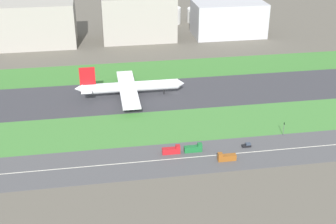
% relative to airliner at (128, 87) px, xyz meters
% --- Properties ---
extents(ground_plane, '(800.00, 800.00, 0.00)m').
position_rel_airliner_xyz_m(ground_plane, '(28.49, -0.00, -6.23)').
color(ground_plane, '#5B564C').
extents(runway, '(280.00, 46.00, 0.10)m').
position_rel_airliner_xyz_m(runway, '(28.49, -0.00, -6.18)').
color(runway, '#38383D').
rests_on(runway, ground_plane).
extents(grass_median_north, '(280.00, 36.00, 0.10)m').
position_rel_airliner_xyz_m(grass_median_north, '(28.49, 41.00, -6.18)').
color(grass_median_north, '#3D7A33').
rests_on(grass_median_north, ground_plane).
extents(grass_median_south, '(280.00, 36.00, 0.10)m').
position_rel_airliner_xyz_m(grass_median_south, '(28.49, -41.00, -6.18)').
color(grass_median_south, '#427F38').
rests_on(grass_median_south, ground_plane).
extents(highway, '(280.00, 28.00, 0.10)m').
position_rel_airliner_xyz_m(highway, '(28.49, -73.00, -6.18)').
color(highway, '#4C4C4F').
rests_on(highway, ground_plane).
extents(highway_centerline, '(266.00, 0.50, 0.01)m').
position_rel_airliner_xyz_m(highway_centerline, '(28.49, -73.00, -6.13)').
color(highway_centerline, silver).
rests_on(highway_centerline, highway).
extents(airliner, '(65.00, 56.00, 19.70)m').
position_rel_airliner_xyz_m(airliner, '(0.00, 0.00, 0.00)').
color(airliner, white).
rests_on(airliner, runway).
extents(truck_2, '(8.40, 2.50, 4.00)m').
position_rel_airliner_xyz_m(truck_2, '(14.31, -68.00, -4.56)').
color(truck_2, '#B2191E').
rests_on(truck_2, highway).
extents(truck_0, '(8.40, 2.50, 4.00)m').
position_rel_airliner_xyz_m(truck_0, '(37.75, -78.00, -4.56)').
color(truck_0, brown).
rests_on(truck_0, highway).
extents(car_0, '(4.40, 1.80, 2.00)m').
position_rel_airliner_xyz_m(car_0, '(50.83, -68.00, -5.31)').
color(car_0, black).
rests_on(car_0, highway).
extents(truck_1, '(8.40, 2.50, 4.00)m').
position_rel_airliner_xyz_m(truck_1, '(24.77, -68.00, -4.56)').
color(truck_1, '#19662D').
rests_on(truck_1, highway).
extents(traffic_light, '(0.36, 0.50, 7.20)m').
position_rel_airliner_xyz_m(traffic_light, '(72.33, -60.01, -1.94)').
color(traffic_light, '#4C4C51').
rests_on(traffic_light, highway).
extents(terminal_building, '(58.80, 38.62, 33.88)m').
position_rel_airliner_xyz_m(terminal_building, '(-61.51, 114.00, 10.71)').
color(terminal_building, '#9E998E').
rests_on(terminal_building, ground_plane).
extents(hangar_building, '(58.66, 31.98, 36.02)m').
position_rel_airliner_xyz_m(hangar_building, '(18.32, 114.00, 11.78)').
color(hangar_building, '#9E998E').
rests_on(hangar_building, ground_plane).
extents(office_tower, '(58.70, 34.16, 28.03)m').
position_rel_airliner_xyz_m(office_tower, '(93.87, 114.00, 7.78)').
color(office_tower, '#B2B2B7').
rests_on(office_tower, ground_plane).
extents(fuel_tank_west, '(22.33, 22.33, 15.07)m').
position_rel_airliner_xyz_m(fuel_tank_west, '(17.14, 159.00, 1.30)').
color(fuel_tank_west, silver).
rests_on(fuel_tank_west, ground_plane).
extents(fuel_tank_centre, '(18.38, 18.38, 14.59)m').
position_rel_airliner_xyz_m(fuel_tank_centre, '(52.47, 159.00, 1.06)').
color(fuel_tank_centre, silver).
rests_on(fuel_tank_centre, ground_plane).
extents(fuel_tank_east, '(22.74, 22.74, 12.82)m').
position_rel_airliner_xyz_m(fuel_tank_east, '(79.56, 159.00, 0.18)').
color(fuel_tank_east, silver).
rests_on(fuel_tank_east, ground_plane).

